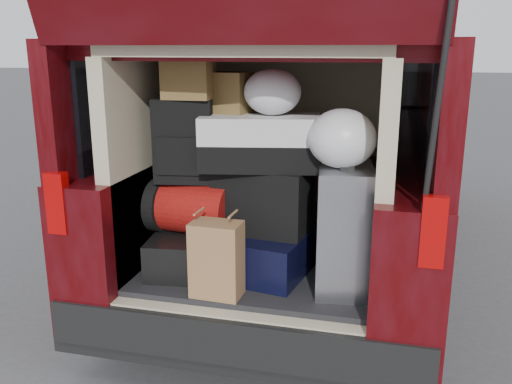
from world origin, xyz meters
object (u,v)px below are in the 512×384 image
silver_roller (344,228)px  kraft_bag (217,259)px  red_duffel (192,207)px  navy_hardshell (267,252)px  twotone_duffel (260,142)px  black_hardshell (188,250)px  backpack (185,141)px  black_soft_case (262,199)px

silver_roller → kraft_bag: bearing=-163.5°
kraft_bag → red_duffel: bearing=129.8°
navy_hardshell → twotone_duffel: (-0.04, 0.01, 0.60)m
black_hardshell → kraft_bag: (0.26, -0.29, 0.09)m
kraft_bag → backpack: 0.67m
kraft_bag → backpack: size_ratio=0.85×
silver_roller → navy_hardshell: bearing=160.7°
black_soft_case → black_hardshell: bearing=-163.1°
black_hardshell → red_duffel: red_duffel is taller
twotone_duffel → black_hardshell: bearing=178.0°
red_duffel → backpack: backpack is taller
kraft_bag → red_duffel: size_ratio=0.86×
black_soft_case → backpack: bearing=-168.1°
twotone_duffel → red_duffel: bearing=174.9°
backpack → twotone_duffel: 0.41m
kraft_bag → black_soft_case: black_soft_case is taller
black_hardshell → navy_hardshell: bearing=0.2°
silver_roller → twotone_duffel: 0.62m
backpack → black_soft_case: bearing=-3.4°
navy_hardshell → black_soft_case: 0.29m
twotone_duffel → navy_hardshell: bearing=-22.8°
twotone_duffel → black_soft_case: bearing=36.1°
red_duffel → twotone_duffel: (0.37, 0.04, 0.37)m
black_soft_case → backpack: backpack is taller
red_duffel → black_soft_case: size_ratio=0.91×
black_hardshell → backpack: size_ratio=1.15×
silver_roller → twotone_duffel: bearing=160.8°
red_duffel → backpack: size_ratio=0.99×
silver_roller → backpack: bearing=168.6°
black_hardshell → black_soft_case: 0.51m
kraft_bag → twotone_duffel: twotone_duffel is taller
red_duffel → backpack: 0.37m
navy_hardshell → backpack: 0.75m
black_soft_case → twotone_duffel: bearing=-126.4°
black_hardshell → red_duffel: (0.02, 0.02, 0.25)m
silver_roller → backpack: 0.95m
black_soft_case → navy_hardshell: bearing=-24.5°
red_duffel → backpack: bearing=168.9°
black_soft_case → kraft_bag: bearing=-104.8°
black_hardshell → black_soft_case: size_ratio=1.05×
silver_roller → twotone_duffel: twotone_duffel is taller
silver_roller → kraft_bag: size_ratio=1.67×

